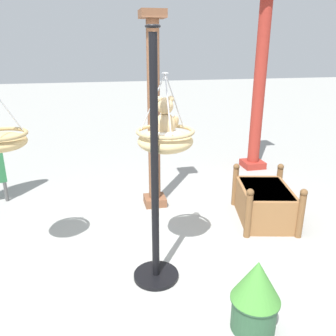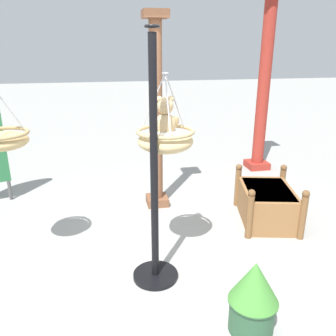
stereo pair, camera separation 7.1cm
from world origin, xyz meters
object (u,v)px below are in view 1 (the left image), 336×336
at_px(greenhouse_pillar_left, 154,119).
at_px(potted_plant_tall_leafy, 256,295).
at_px(hanging_basket_with_teddy, 165,139).
at_px(teddy_bear, 165,120).
at_px(display_pole_central, 155,213).
at_px(wooden_planter_box, 264,202).
at_px(greenhouse_pillar_right, 259,88).
at_px(hanging_basket_left_high, 1,140).

distance_m(greenhouse_pillar_left, potted_plant_tall_leafy, 2.64).
bearing_deg(hanging_basket_with_teddy, teddy_bear, 90.00).
relative_size(display_pole_central, wooden_planter_box, 2.11).
relative_size(display_pole_central, teddy_bear, 5.86).
height_order(display_pole_central, teddy_bear, display_pole_central).
bearing_deg(greenhouse_pillar_right, potted_plant_tall_leafy, -115.48).
height_order(teddy_bear, hanging_basket_left_high, hanging_basket_left_high).
bearing_deg(display_pole_central, potted_plant_tall_leafy, -51.65).
bearing_deg(hanging_basket_with_teddy, greenhouse_pillar_left, 84.20).
height_order(display_pole_central, hanging_basket_left_high, display_pole_central).
relative_size(hanging_basket_with_teddy, hanging_basket_left_high, 1.30).
height_order(wooden_planter_box, potted_plant_tall_leafy, potted_plant_tall_leafy).
relative_size(teddy_bear, hanging_basket_left_high, 0.71).
xyz_separation_m(display_pole_central, greenhouse_pillar_left, (0.29, 1.65, 0.53)).
relative_size(greenhouse_pillar_left, greenhouse_pillar_right, 0.85).
height_order(hanging_basket_with_teddy, potted_plant_tall_leafy, hanging_basket_with_teddy).
height_order(greenhouse_pillar_left, potted_plant_tall_leafy, greenhouse_pillar_left).
distance_m(greenhouse_pillar_right, potted_plant_tall_leafy, 4.22).
bearing_deg(wooden_planter_box, greenhouse_pillar_right, 68.18).
bearing_deg(display_pole_central, hanging_basket_left_high, 158.70).
height_order(teddy_bear, wooden_planter_box, teddy_bear).
relative_size(teddy_bear, potted_plant_tall_leafy, 0.63).
distance_m(display_pole_central, hanging_basket_with_teddy, 0.69).
bearing_deg(greenhouse_pillar_right, wooden_planter_box, -111.82).
height_order(hanging_basket_with_teddy, teddy_bear, hanging_basket_with_teddy).
relative_size(hanging_basket_left_high, greenhouse_pillar_left, 0.22).
bearing_deg(hanging_basket_left_high, greenhouse_pillar_right, 32.02).
bearing_deg(wooden_planter_box, potted_plant_tall_leafy, -119.45).
bearing_deg(hanging_basket_with_teddy, display_pole_central, -120.96).
distance_m(teddy_bear, greenhouse_pillar_right, 3.42).
bearing_deg(potted_plant_tall_leafy, greenhouse_pillar_left, 98.08).
relative_size(hanging_basket_left_high, greenhouse_pillar_right, 0.18).
bearing_deg(greenhouse_pillar_right, greenhouse_pillar_left, -150.06).
bearing_deg(greenhouse_pillar_left, greenhouse_pillar_right, 29.94).
bearing_deg(wooden_planter_box, display_pole_central, -150.92).
bearing_deg(greenhouse_pillar_right, display_pole_central, -129.91).
xyz_separation_m(teddy_bear, potted_plant_tall_leafy, (0.49, -1.08, -1.18)).
relative_size(teddy_bear, wooden_planter_box, 0.36).
distance_m(greenhouse_pillar_left, greenhouse_pillar_right, 2.43).
relative_size(hanging_basket_with_teddy, greenhouse_pillar_left, 0.28).
relative_size(greenhouse_pillar_left, wooden_planter_box, 2.35).
bearing_deg(teddy_bear, hanging_basket_left_high, 170.41).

